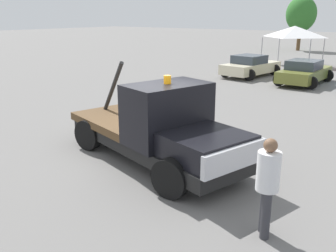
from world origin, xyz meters
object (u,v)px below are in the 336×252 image
at_px(parked_car_olive, 304,72).
at_px(tree_left, 301,14).
at_px(tow_truck, 161,130).
at_px(person_near_truck, 268,181).
at_px(canopy_tent_white, 295,32).
at_px(parked_car_cream, 250,66).

bearing_deg(parked_car_olive, tree_left, 19.59).
xyz_separation_m(tow_truck, parked_car_olive, (-0.75, 14.13, -0.28)).
xyz_separation_m(tow_truck, tree_left, (-7.58, 33.92, 2.81)).
relative_size(person_near_truck, canopy_tent_white, 0.50).
xyz_separation_m(parked_car_cream, parked_car_olive, (3.53, -0.59, 0.00)).
bearing_deg(tow_truck, canopy_tent_white, 115.51).
height_order(person_near_truck, canopy_tent_white, canopy_tent_white).
bearing_deg(parked_car_olive, person_near_truck, -164.32).
xyz_separation_m(tow_truck, canopy_tent_white, (-3.98, 21.58, 1.58)).
bearing_deg(parked_car_cream, person_near_truck, -146.55).
distance_m(tow_truck, person_near_truck, 3.79).
relative_size(canopy_tent_white, tree_left, 0.65).
xyz_separation_m(parked_car_olive, tree_left, (-6.83, 19.79, 3.09)).
xyz_separation_m(parked_car_olive, canopy_tent_white, (-3.23, 7.45, 1.86)).
bearing_deg(tow_truck, tree_left, 117.65).
distance_m(canopy_tent_white, tree_left, 12.91).
height_order(tow_truck, canopy_tent_white, canopy_tent_white).
relative_size(person_near_truck, tree_left, 0.33).
height_order(person_near_truck, parked_car_cream, person_near_truck).
height_order(canopy_tent_white, tree_left, tree_left).
relative_size(parked_car_olive, tree_left, 0.80).
xyz_separation_m(parked_car_cream, tree_left, (-3.30, 19.20, 3.09)).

